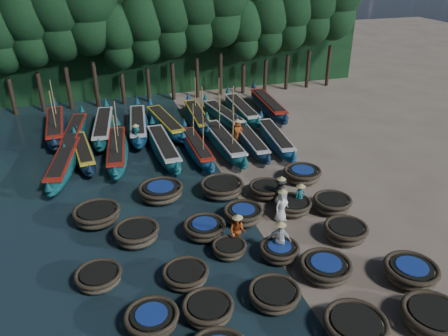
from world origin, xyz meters
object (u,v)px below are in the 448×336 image
object	(u,v)px
coracle_24	(302,174)
fisherman_6	(237,131)
coracle_11	(186,275)
coracle_16	(205,228)
coracle_13	(279,251)
long_boat_6	(224,142)
fisherman_2	(237,231)
long_boat_12	(138,125)
coracle_7	(274,295)
long_boat_4	(164,147)
fisherman_3	(281,191)
coracle_18	(293,206)
fisherman_5	(136,136)
long_boat_11	(103,127)
long_boat_17	(268,105)
coracle_12	(229,249)
long_boat_15	(224,115)
long_boat_9	(56,126)
coracle_22	(222,188)
long_boat_7	(251,141)
coracle_5	(152,320)
coracle_10	(99,277)
coracle_3	(355,327)
fisherman_4	(280,239)
coracle_4	(433,317)
long_boat_13	(165,123)
long_boat_2	(83,152)
long_boat_16	(241,110)
long_boat_14	(197,117)
long_boat_10	(75,133)
coracle_8	(326,268)
coracle_15	(137,234)
coracle_9	(411,272)
coracle_14	(346,232)
coracle_17	(243,214)
long_boat_8	(275,139)
coracle_21	(161,191)
fisherman_0	(282,205)
long_boat_5	(197,148)
coracle_19	(332,204)
fisherman_1	(300,195)

from	to	relation	value
coracle_24	fisherman_6	xyz separation A→B (m)	(-1.90, 6.70, 0.47)
coracle_11	coracle_16	bearing A→B (deg)	61.55
coracle_13	fisherman_6	world-z (taller)	fisherman_6
long_boat_6	fisherman_2	bearing A→B (deg)	-105.21
long_boat_6	long_boat_12	distance (m)	7.36
coracle_7	long_boat_4	world-z (taller)	long_boat_4
coracle_11	fisherman_3	size ratio (longest dim) A/B	1.07
coracle_18	fisherman_5	distance (m)	13.14
coracle_16	long_boat_11	world-z (taller)	long_boat_11
long_boat_17	coracle_12	bearing A→B (deg)	-113.25
coracle_18	long_boat_4	distance (m)	10.71
long_boat_4	long_boat_15	world-z (taller)	long_boat_15
long_boat_9	coracle_11	bearing A→B (deg)	-74.77
coracle_24	coracle_22	bearing A→B (deg)	-178.11
long_boat_7	long_boat_12	size ratio (longest dim) A/B	0.85
coracle_5	coracle_10	world-z (taller)	coracle_5
coracle_3	fisherman_4	size ratio (longest dim) A/B	1.39
coracle_4	long_boat_13	xyz separation A→B (m)	(-5.94, 22.76, 0.12)
coracle_10	long_boat_6	world-z (taller)	long_boat_6
long_boat_2	coracle_10	bearing A→B (deg)	-94.29
coracle_11	long_boat_16	distance (m)	20.89
coracle_13	coracle_4	bearing A→B (deg)	-54.54
coracle_3	coracle_12	bearing A→B (deg)	116.71
long_boat_2	long_boat_14	bearing A→B (deg)	19.58
coracle_10	long_boat_10	bearing A→B (deg)	93.07
coracle_8	coracle_15	distance (m)	8.93
coracle_9	coracle_10	size ratio (longest dim) A/B	1.17
coracle_13	fisherman_2	size ratio (longest dim) A/B	1.17
long_boat_17	long_boat_6	bearing A→B (deg)	-128.66
coracle_12	coracle_14	bearing A→B (deg)	-4.87
coracle_17	long_boat_11	size ratio (longest dim) A/B	0.25
coracle_9	coracle_14	distance (m)	3.61
coracle_5	fisherman_6	distance (m)	17.83
coracle_10	long_boat_15	world-z (taller)	long_boat_15
coracle_12	fisherman_5	size ratio (longest dim) A/B	0.86
long_boat_7	fisherman_6	distance (m)	1.35
coracle_18	long_boat_7	distance (m)	8.70
coracle_22	long_boat_12	xyz separation A→B (m)	(-3.36, 11.09, 0.12)
coracle_3	long_boat_16	distance (m)	23.78
long_boat_8	fisherman_2	bearing A→B (deg)	-116.07
long_boat_11	fisherman_4	xyz separation A→B (m)	(6.83, -17.54, 0.34)
coracle_15	coracle_22	bearing A→B (deg)	30.83
coracle_13	coracle_21	xyz separation A→B (m)	(-4.24, 6.89, 0.07)
long_boat_10	coracle_16	bearing A→B (deg)	-58.51
coracle_21	coracle_22	xyz separation A→B (m)	(3.42, -0.59, -0.01)
fisherman_0	fisherman_2	size ratio (longest dim) A/B	1.05
long_boat_5	coracle_19	bearing A→B (deg)	-61.12
coracle_16	long_boat_8	bearing A→B (deg)	50.15
coracle_17	fisherman_1	xyz separation A→B (m)	(3.33, 0.28, 0.39)
fisherman_6	long_boat_6	bearing A→B (deg)	-125.29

